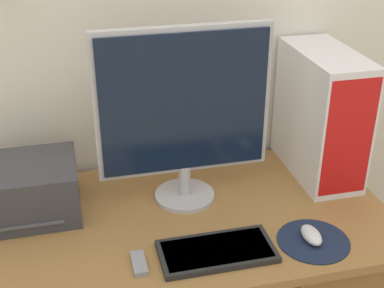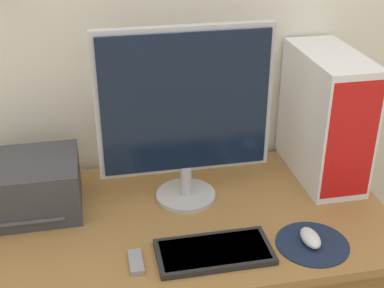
{
  "view_description": "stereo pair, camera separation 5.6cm",
  "coord_description": "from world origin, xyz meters",
  "px_view_note": "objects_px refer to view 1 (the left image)",
  "views": [
    {
      "loc": [
        -0.28,
        -1.04,
        1.76
      ],
      "look_at": [
        0.06,
        0.37,
        1.01
      ],
      "focal_mm": 50.0,
      "sensor_mm": 36.0,
      "label": 1
    },
    {
      "loc": [
        -0.23,
        -1.05,
        1.76
      ],
      "look_at": [
        0.06,
        0.37,
        1.01
      ],
      "focal_mm": 50.0,
      "sensor_mm": 36.0,
      "label": 2
    }
  ],
  "objects_px": {
    "mouse": "(311,235)",
    "remote_control": "(139,263)",
    "monitor": "(184,109)",
    "printer": "(23,190)",
    "keyboard": "(217,251)",
    "computer_tower": "(321,114)"
  },
  "relations": [
    {
      "from": "keyboard",
      "to": "mouse",
      "type": "xyz_separation_m",
      "value": [
        0.3,
        -0.01,
        0.01
      ]
    },
    {
      "from": "computer_tower",
      "to": "remote_control",
      "type": "height_order",
      "value": "computer_tower"
    },
    {
      "from": "monitor",
      "to": "printer",
      "type": "distance_m",
      "value": 0.58
    },
    {
      "from": "mouse",
      "to": "remote_control",
      "type": "height_order",
      "value": "mouse"
    },
    {
      "from": "monitor",
      "to": "printer",
      "type": "xyz_separation_m",
      "value": [
        -0.53,
        0.03,
        -0.24
      ]
    },
    {
      "from": "remote_control",
      "to": "keyboard",
      "type": "bearing_deg",
      "value": -0.45
    },
    {
      "from": "keyboard",
      "to": "printer",
      "type": "xyz_separation_m",
      "value": [
        -0.55,
        0.35,
        0.08
      ]
    },
    {
      "from": "keyboard",
      "to": "remote_control",
      "type": "height_order",
      "value": "keyboard"
    },
    {
      "from": "monitor",
      "to": "mouse",
      "type": "relative_size",
      "value": 6.02
    },
    {
      "from": "remote_control",
      "to": "mouse",
      "type": "bearing_deg",
      "value": -1.17
    },
    {
      "from": "monitor",
      "to": "printer",
      "type": "relative_size",
      "value": 1.69
    },
    {
      "from": "mouse",
      "to": "keyboard",
      "type": "bearing_deg",
      "value": 178.28
    },
    {
      "from": "monitor",
      "to": "computer_tower",
      "type": "bearing_deg",
      "value": 7.16
    },
    {
      "from": "monitor",
      "to": "remote_control",
      "type": "bearing_deg",
      "value": -122.89
    },
    {
      "from": "keyboard",
      "to": "computer_tower",
      "type": "distance_m",
      "value": 0.66
    },
    {
      "from": "monitor",
      "to": "computer_tower",
      "type": "xyz_separation_m",
      "value": [
        0.52,
        0.06,
        -0.1
      ]
    },
    {
      "from": "monitor",
      "to": "keyboard",
      "type": "height_order",
      "value": "monitor"
    },
    {
      "from": "computer_tower",
      "to": "printer",
      "type": "distance_m",
      "value": 1.06
    },
    {
      "from": "computer_tower",
      "to": "printer",
      "type": "bearing_deg",
      "value": -178.04
    },
    {
      "from": "mouse",
      "to": "remote_control",
      "type": "xyz_separation_m",
      "value": [
        -0.53,
        0.01,
        -0.01
      ]
    },
    {
      "from": "mouse",
      "to": "remote_control",
      "type": "distance_m",
      "value": 0.53
    },
    {
      "from": "mouse",
      "to": "remote_control",
      "type": "relative_size",
      "value": 0.98
    }
  ]
}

